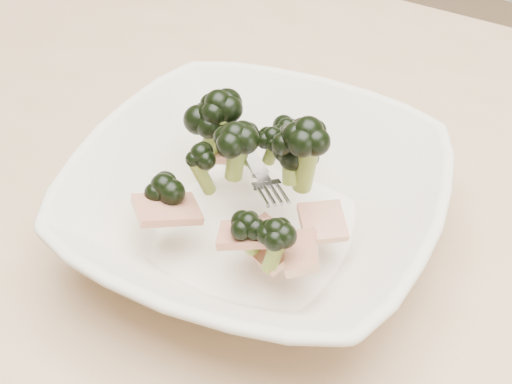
% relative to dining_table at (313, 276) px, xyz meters
% --- Properties ---
extents(dining_table, '(1.20, 0.80, 0.75)m').
position_rel_dining_table_xyz_m(dining_table, '(0.00, 0.00, 0.00)').
color(dining_table, tan).
rests_on(dining_table, ground).
extents(broccoli_dish, '(0.33, 0.33, 0.13)m').
position_rel_dining_table_xyz_m(broccoli_dish, '(-0.03, -0.06, 0.14)').
color(broccoli_dish, beige).
rests_on(broccoli_dish, dining_table).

